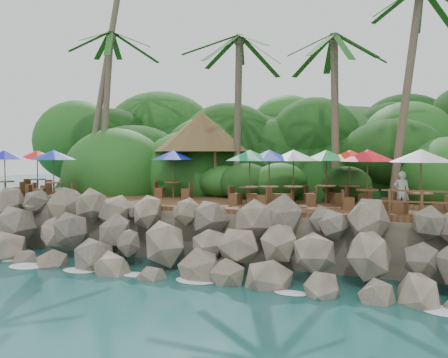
% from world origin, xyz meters
% --- Properties ---
extents(ground, '(140.00, 140.00, 0.00)m').
position_xyz_m(ground, '(0.00, 0.00, 0.00)').
color(ground, '#19514F').
rests_on(ground, ground).
extents(land_base, '(32.00, 25.20, 2.10)m').
position_xyz_m(land_base, '(0.00, 16.00, 1.05)').
color(land_base, gray).
rests_on(land_base, ground).
extents(jungle_hill, '(44.80, 28.00, 15.40)m').
position_xyz_m(jungle_hill, '(0.00, 23.50, 0.00)').
color(jungle_hill, '#143811').
rests_on(jungle_hill, ground).
extents(seawall, '(29.00, 4.00, 2.30)m').
position_xyz_m(seawall, '(0.00, 2.00, 1.15)').
color(seawall, gray).
rests_on(seawall, ground).
extents(terrace, '(26.00, 5.00, 0.20)m').
position_xyz_m(terrace, '(0.00, 6.00, 2.20)').
color(terrace, brown).
rests_on(terrace, land_base).
extents(jungle_foliage, '(44.00, 16.00, 12.00)m').
position_xyz_m(jungle_foliage, '(0.00, 15.00, 0.00)').
color(jungle_foliage, '#143811').
rests_on(jungle_foliage, ground).
extents(foam_line, '(25.20, 0.80, 0.06)m').
position_xyz_m(foam_line, '(0.00, 0.30, 0.03)').
color(foam_line, white).
rests_on(foam_line, ground).
extents(palms, '(30.99, 6.62, 15.48)m').
position_xyz_m(palms, '(1.80, 8.88, 11.83)').
color(palms, brown).
rests_on(palms, ground).
extents(palapa, '(5.34, 5.34, 4.60)m').
position_xyz_m(palapa, '(-2.92, 9.88, 5.79)').
color(palapa, brown).
rests_on(palapa, ground).
extents(dining_clusters, '(25.82, 5.47, 2.46)m').
position_xyz_m(dining_clusters, '(0.68, 6.07, 4.34)').
color(dining_clusters, brown).
rests_on(dining_clusters, terrace).
extents(waiter, '(0.61, 0.42, 1.61)m').
position_xyz_m(waiter, '(7.88, 4.84, 3.11)').
color(waiter, silver).
rests_on(waiter, terrace).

